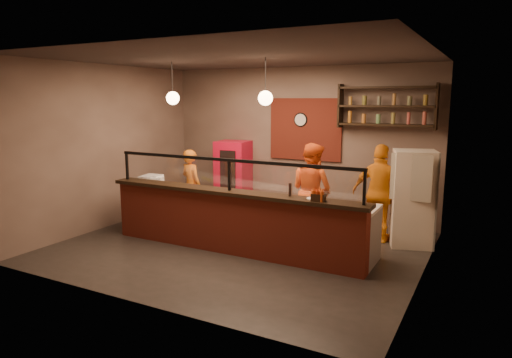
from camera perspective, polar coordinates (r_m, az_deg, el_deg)
The scene contains 29 objects.
floor at distance 8.01m, azimuth -2.12°, elevation -8.50°, with size 6.00×6.00×0.00m, color black.
ceiling at distance 7.62m, azimuth -2.28°, elevation 14.96°, with size 6.00×6.00×0.00m, color #372E2B.
wall_back at distance 9.88m, azimuth 5.13°, elevation 4.51°, with size 6.00×6.00×0.00m, color #766256.
wall_left at distance 9.51m, azimuth -18.07°, elevation 3.84°, with size 5.00×5.00×0.00m, color #766256.
wall_right at distance 6.68m, azimuth 20.66°, elevation 1.25°, with size 5.00×5.00×0.00m, color #766256.
wall_front at distance 5.65m, azimuth -15.03°, elevation 0.06°, with size 6.00×6.00×0.00m, color #766256.
brick_patch at distance 9.75m, azimuth 6.17°, elevation 6.19°, with size 1.60×0.04×1.30m, color maroon.
service_counter at distance 7.61m, azimuth -3.28°, elevation -5.56°, with size 4.60×0.25×1.00m, color maroon.
counter_ledge at distance 7.49m, azimuth -3.32°, elevation -1.65°, with size 4.70×0.37×0.06m, color black.
worktop_cabinet at distance 8.05m, azimuth -1.42°, elevation -5.23°, with size 4.60×0.75×0.85m, color gray.
worktop at distance 7.94m, azimuth -1.44°, elevation -2.10°, with size 4.60×0.75×0.05m, color silver.
sneeze_guard at distance 7.43m, azimuth -3.35°, elevation 0.92°, with size 4.50×0.05×0.52m.
wall_shelving at distance 9.09m, azimuth 15.98°, elevation 8.75°, with size 1.84×0.28×0.85m.
wall_clock at distance 9.77m, azimuth 5.62°, elevation 7.38°, with size 0.30×0.30×0.04m, color black.
pendant_left at distance 8.60m, azimuth -10.36°, elevation 9.93°, with size 0.24×0.24×0.77m.
pendant_right at distance 7.58m, azimuth 1.18°, elevation 10.09°, with size 0.24×0.24×0.77m.
cook_left at distance 9.59m, azimuth -8.09°, elevation -0.82°, with size 0.55×0.36×1.51m, color #C96512.
cook_mid at distance 8.46m, azimuth 6.99°, elevation -1.42°, with size 0.85×0.66×1.75m, color #D14813.
cook_right at distance 8.41m, azimuth 15.28°, elevation -1.75°, with size 1.03×0.43×1.76m, color orange.
fridge at distance 8.37m, azimuth 19.02°, elevation -2.31°, with size 0.70×0.65×1.67m, color beige.
red_cooler at distance 10.30m, azimuth -2.84°, elevation 0.30°, with size 0.69×0.63×1.61m, color #B80C2B.
pizza_dough at distance 7.92m, azimuth -0.66°, elevation -1.89°, with size 0.55×0.55×0.01m, color white.
prep_tub_a at distance 9.18m, azimuth -12.76°, elevation 0.00°, with size 0.33×0.27×0.17m, color white.
prep_tub_b at distance 9.04m, azimuth -12.46°, elevation -0.23°, with size 0.28×0.23×0.14m, color silver.
prep_tub_c at distance 9.14m, azimuth -13.32°, elevation -0.11°, with size 0.30×0.24×0.15m, color silver.
rolling_pin at distance 8.69m, azimuth -9.13°, elevation -0.81°, with size 0.06×0.06×0.32m, color yellow.
condiment_caddy at distance 6.76m, azimuth 7.82°, elevation -2.27°, with size 0.20×0.16×0.11m, color black.
pepper_mill at distance 7.03m, azimuth 4.27°, elevation -1.33°, with size 0.05×0.05×0.21m, color black.
small_plate at distance 6.89m, azimuth 7.17°, elevation -2.43°, with size 0.20×0.20×0.01m, color silver.
Camera 1 is at (3.82, -6.56, 2.55)m, focal length 32.00 mm.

